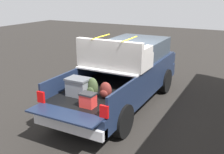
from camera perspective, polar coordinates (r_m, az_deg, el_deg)
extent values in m
plane|color=black|center=(8.62, 1.88, -5.90)|extent=(40.00, 40.00, 0.00)
cube|color=#162138|center=(8.39, 1.92, -1.97)|extent=(5.50, 1.92, 0.44)
cube|color=black|center=(7.31, -2.20, -2.99)|extent=(2.80, 1.80, 0.04)
cube|color=#162138|center=(7.72, -8.21, -0.22)|extent=(2.80, 0.06, 0.50)
cube|color=#162138|center=(6.84, 4.54, -2.47)|extent=(2.80, 0.06, 0.50)
cube|color=#162138|center=(8.39, 2.46, 1.42)|extent=(0.06, 1.80, 0.50)
cube|color=#162138|center=(6.04, -10.25, -7.93)|extent=(0.55, 1.80, 0.04)
cube|color=#B2B2B7|center=(7.80, 0.60, 2.24)|extent=(1.25, 1.92, 0.04)
cube|color=#162138|center=(9.43, 5.56, 3.20)|extent=(2.30, 1.92, 0.50)
cube|color=#2D3842|center=(9.22, 5.42, 6.33)|extent=(1.94, 1.76, 0.59)
cube|color=#162138|center=(10.67, 8.35, 4.48)|extent=(0.40, 1.82, 0.38)
cube|color=#B2B2B7|center=(6.30, -9.21, -10.23)|extent=(0.24, 1.92, 0.24)
cube|color=red|center=(6.69, -14.97, -4.17)|extent=(0.06, 0.20, 0.28)
cube|color=red|center=(5.71, -1.69, -7.42)|extent=(0.06, 0.20, 0.28)
cylinder|color=black|center=(10.31, 1.79, 0.66)|extent=(0.85, 0.30, 0.85)
cylinder|color=black|center=(9.70, 11.15, -0.78)|extent=(0.85, 0.30, 0.85)
cylinder|color=black|center=(7.52, -10.14, -6.30)|extent=(0.85, 0.30, 0.85)
cylinder|color=black|center=(6.67, 2.09, -9.29)|extent=(0.85, 0.30, 0.85)
cube|color=slate|center=(6.92, -7.23, -2.30)|extent=(0.40, 0.55, 0.42)
cube|color=#505359|center=(6.85, -7.31, -0.45)|extent=(0.44, 0.59, 0.05)
ellipsoid|color=#384728|center=(6.80, -4.17, -2.20)|extent=(0.20, 0.30, 0.50)
ellipsoid|color=#384728|center=(6.74, -4.65, -3.08)|extent=(0.09, 0.21, 0.22)
ellipsoid|color=maroon|center=(6.72, -1.35, -2.80)|extent=(0.20, 0.33, 0.42)
ellipsoid|color=maroon|center=(6.65, -1.81, -3.60)|extent=(0.09, 0.23, 0.18)
cube|color=red|center=(6.25, -5.15, -5.09)|extent=(0.26, 0.34, 0.30)
cube|color=#262628|center=(6.18, -5.20, -3.63)|extent=(0.28, 0.36, 0.04)
cube|color=#9E9993|center=(7.74, 0.61, 3.88)|extent=(0.93, 2.03, 0.42)
cube|color=#9E9993|center=(7.32, -0.78, 6.35)|extent=(0.16, 2.03, 0.40)
cube|color=#9E9993|center=(8.16, -4.97, 6.84)|extent=(0.69, 0.20, 0.22)
cube|color=#9E9993|center=(7.35, 7.17, 5.55)|extent=(0.69, 0.20, 0.22)
cube|color=yellow|center=(7.83, -2.38, 8.66)|extent=(1.03, 0.03, 0.02)
cube|color=yellow|center=(7.42, 3.79, 8.12)|extent=(1.03, 0.03, 0.02)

